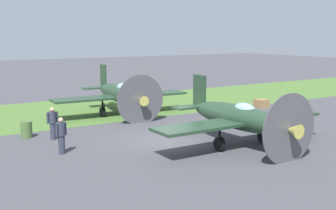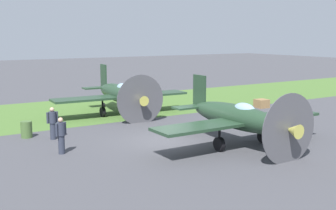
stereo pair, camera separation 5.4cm
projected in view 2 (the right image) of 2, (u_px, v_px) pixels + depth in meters
The scene contains 8 objects.
ground_plane at pixel (165, 141), 22.10m from camera, with size 160.00×160.00×0.00m, color #424247.
grass_verge at pixel (87, 109), 31.43m from camera, with size 120.00×11.00×0.01m, color #476B2D.
airplane_lead at pixel (238, 117), 20.90m from camera, with size 9.60×7.65×3.45m.
airplane_wingman at pixel (120, 94), 29.28m from camera, with size 9.69×7.67×3.46m.
ground_crew_chief at pixel (53, 123), 22.23m from camera, with size 0.63×0.38×1.73m.
ground_crew_mechanic at pixel (61, 135), 19.50m from camera, with size 0.58×0.38×1.73m.
fuel_drum at pixel (26, 129), 22.67m from camera, with size 0.60×0.60×0.90m, color #476633.
supply_crate at pixel (262, 103), 32.15m from camera, with size 0.90×0.90×0.64m, color olive.
Camera 2 is at (11.27, 18.30, 5.48)m, focal length 44.86 mm.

